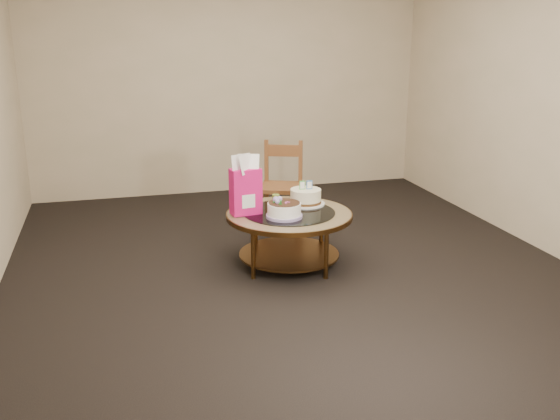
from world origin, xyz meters
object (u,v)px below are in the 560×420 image
object	(u,v)px
coffee_table	(289,221)
decorated_cake	(284,211)
dining_chair	(282,185)
gift_bag	(246,185)
cream_cake	(306,197)

from	to	relation	value
coffee_table	decorated_cake	size ratio (longest dim) A/B	3.57
decorated_cake	dining_chair	distance (m)	1.13
gift_bag	cream_cake	bearing A→B (deg)	5.63
coffee_table	cream_cake	size ratio (longest dim) A/B	3.18
decorated_cake	dining_chair	world-z (taller)	dining_chair
cream_cake	dining_chair	xyz separation A→B (m)	(0.01, 0.78, -0.10)
dining_chair	cream_cake	bearing A→B (deg)	-68.53
coffee_table	gift_bag	world-z (taller)	gift_bag
coffee_table	cream_cake	world-z (taller)	cream_cake
cream_cake	coffee_table	bearing A→B (deg)	-130.90
dining_chair	coffee_table	bearing A→B (deg)	-79.83
dining_chair	decorated_cake	bearing A→B (deg)	-82.45
gift_bag	decorated_cake	bearing A→B (deg)	-41.20
gift_bag	dining_chair	xyz separation A→B (m)	(0.55, 0.91, -0.27)
coffee_table	decorated_cake	world-z (taller)	decorated_cake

